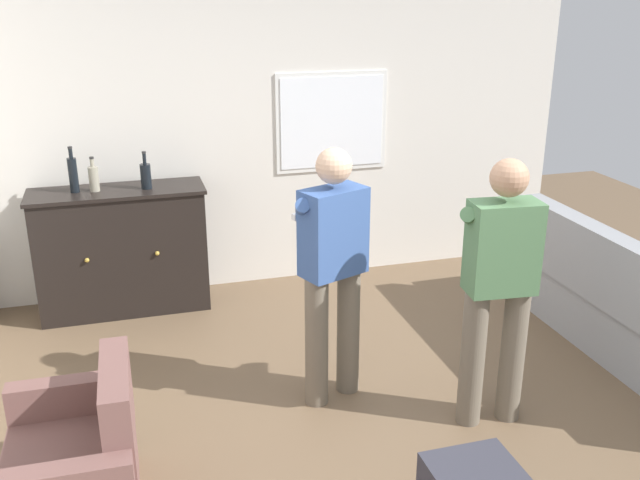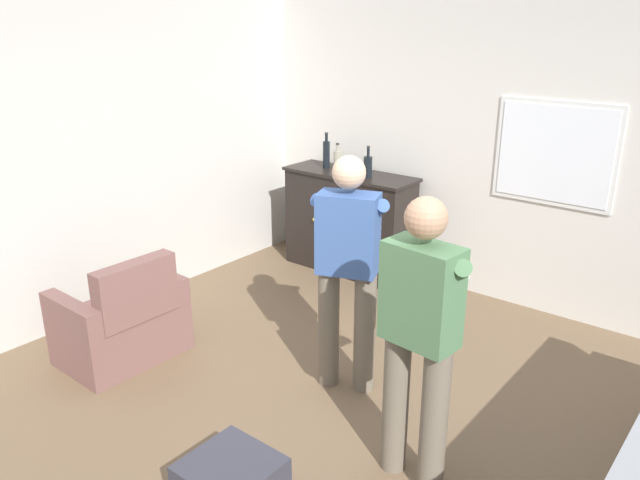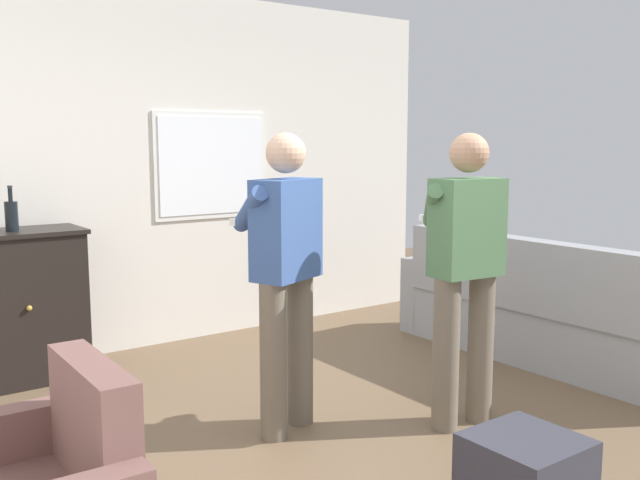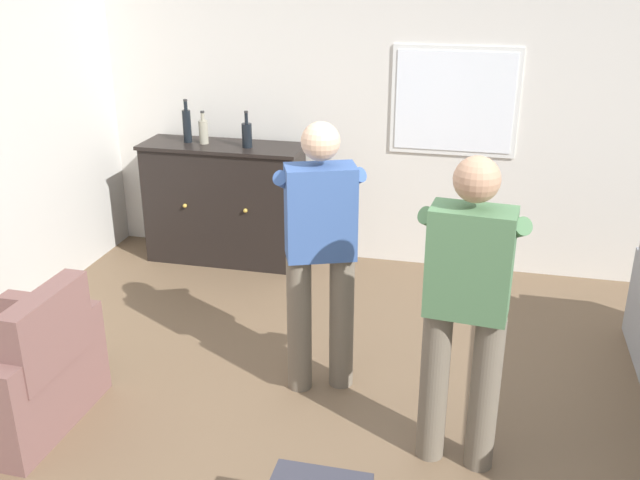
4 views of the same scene
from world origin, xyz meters
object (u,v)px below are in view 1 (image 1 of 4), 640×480
Objects in this scene: person_standing_left at (332,264)px; person_standing_right at (499,281)px; couch at (624,310)px; bottle_spirits_clear at (73,174)px; armchair at (78,472)px; bottle_liquor_amber at (94,178)px; bottle_wine_green at (146,175)px; sideboard_cabinet at (122,251)px.

person_standing_left is 1.00× the size of person_standing_right.
couch is 4.27m from bottle_spirits_clear.
couch is 2.85× the size of armchair.
bottle_liquor_amber is 0.16m from bottle_spirits_clear.
bottle_liquor_amber is (-0.40, 0.04, -0.00)m from bottle_wine_green.
person_standing_left reaches higher than sideboard_cabinet.
person_standing_right is (2.29, -2.29, -0.21)m from bottle_liquor_amber.
bottle_spirits_clear is at bearing 154.01° from couch.
bottle_wine_green is (0.24, -0.04, 0.63)m from sideboard_cabinet.
sideboard_cabinet is 0.65m from bottle_liquor_amber.
sideboard_cabinet is 0.82× the size of person_standing_right.
sideboard_cabinet is (0.30, 2.52, 0.23)m from armchair.
bottle_spirits_clear is (-0.55, 0.05, 0.04)m from bottle_wine_green.
bottle_liquor_amber is at bearing -4.05° from bottle_spirits_clear.
person_standing_right is (0.87, -0.53, 0.00)m from person_standing_left.
sideboard_cabinet is at bearing 152.21° from couch.
sideboard_cabinet is 0.67m from bottle_wine_green.
person_standing_left is at bearing 148.47° from person_standing_right.
bottle_liquor_amber is 3.24m from person_standing_right.
bottle_wine_green is at bearing 77.70° from armchair.
sideboard_cabinet is at bearing 83.14° from armchair.
sideboard_cabinet is 2.20m from person_standing_left.
armchair is at bearing -102.30° from bottle_wine_green.
bottle_liquor_amber is (0.14, 2.52, 0.86)m from armchair.
person_standing_left is (-2.20, 0.07, 0.58)m from couch.
bottle_wine_green reaches higher than armchair.
couch is at bearing 10.47° from armchair.
bottle_wine_green is at bearing 130.07° from person_standing_right.
bottle_spirits_clear is (-3.77, 1.84, 0.83)m from couch.
couch is 9.21× the size of bottle_liquor_amber.
bottle_wine_green is 0.18× the size of person_standing_right.
bottle_spirits_clear reaches higher than sideboard_cabinet.
armchair is at bearing -153.91° from person_standing_left.
person_standing_right is at bearing 5.53° from armchair.
bottle_wine_green reaches higher than sideboard_cabinet.
bottle_spirits_clear is at bearing 131.67° from person_standing_left.
bottle_spirits_clear is 0.22× the size of person_standing_right.
sideboard_cabinet reaches higher than couch.
bottle_liquor_amber is at bearing 135.01° from person_standing_right.
bottle_wine_green is 0.55m from bottle_spirits_clear.
sideboard_cabinet is at bearing -1.45° from bottle_liquor_amber.
sideboard_cabinet is 5.01× the size of bottle_liquor_amber.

